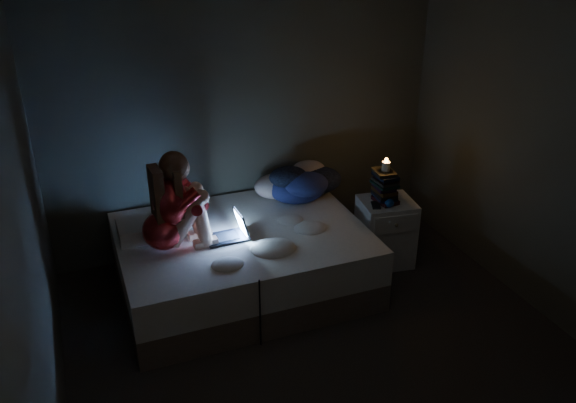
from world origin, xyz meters
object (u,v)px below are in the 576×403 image
woman (161,204)px  phone (378,206)px  bed (243,260)px  nightstand (385,232)px  candle (386,164)px  laptop (225,226)px

woman → phone: bearing=-5.4°
bed → nightstand: nightstand is taller
bed → candle: 1.46m
candle → phone: 0.37m
nightstand → bed: bearing=-174.2°
woman → nightstand: 2.06m
bed → laptop: laptop is taller
nightstand → phone: (-0.13, -0.06, 0.31)m
bed → candle: size_ratio=24.74×
laptop → woman: bearing=177.3°
woman → nightstand: woman is taller
bed → nightstand: (1.33, -0.05, 0.03)m
nightstand → phone: size_ratio=4.36×
bed → phone: size_ratio=14.14×
laptop → candle: size_ratio=4.10×
laptop → phone: bearing=-3.9°
phone → woman: bearing=-168.7°
woman → candle: woman is taller
bed → phone: (1.19, -0.11, 0.34)m
nightstand → candle: (-0.04, 0.01, 0.66)m
nightstand → candle: size_ratio=7.63×
bed → woman: woman is taller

